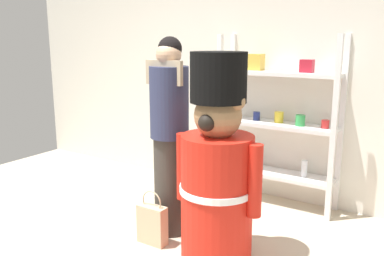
# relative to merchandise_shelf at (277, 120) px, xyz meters

# --- Properties ---
(back_wall) EXTENTS (6.40, 0.12, 2.60)m
(back_wall) POSITION_rel_merchandise_shelf_xyz_m (-0.46, 0.22, 0.42)
(back_wall) COLOR silver
(back_wall) RESTS_ON ground_plane
(merchandise_shelf) EXTENTS (1.24, 0.35, 1.75)m
(merchandise_shelf) POSITION_rel_merchandise_shelf_xyz_m (0.00, 0.00, 0.00)
(merchandise_shelf) COLOR white
(merchandise_shelf) RESTS_ON ground_plane
(teddy_bear_guard) EXTENTS (0.73, 0.58, 1.61)m
(teddy_bear_guard) POSITION_rel_merchandise_shelf_xyz_m (0.04, -1.30, -0.17)
(teddy_bear_guard) COLOR red
(teddy_bear_guard) RESTS_ON ground_plane
(person_shopper) EXTENTS (0.35, 0.33, 1.72)m
(person_shopper) POSITION_rel_merchandise_shelf_xyz_m (-0.52, -1.15, 0.01)
(person_shopper) COLOR #38332D
(person_shopper) RESTS_ON ground_plane
(shopping_bag) EXTENTS (0.26, 0.11, 0.47)m
(shopping_bag) POSITION_rel_merchandise_shelf_xyz_m (-0.52, -1.41, -0.71)
(shopping_bag) COLOR #C1AD89
(shopping_bag) RESTS_ON ground_plane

